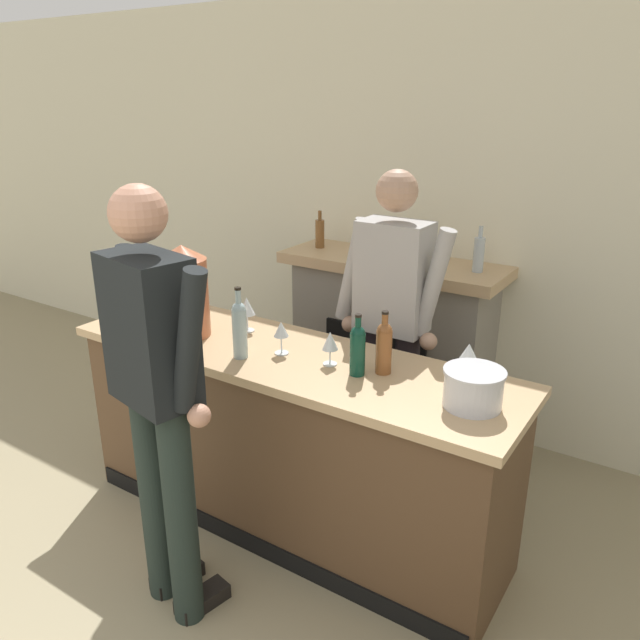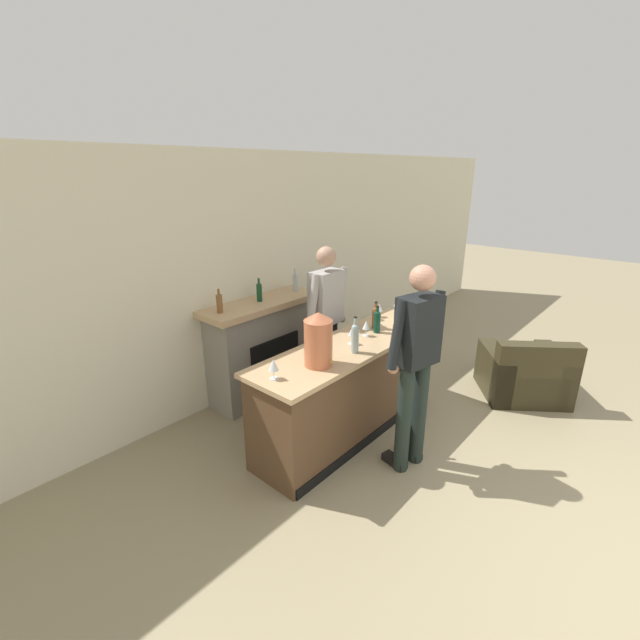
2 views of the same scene
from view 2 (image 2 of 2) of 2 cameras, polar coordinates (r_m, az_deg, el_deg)
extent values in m
plane|color=gray|center=(3.99, 36.15, -24.69)|extent=(24.00, 24.00, 0.00)
cube|color=beige|center=(5.02, -9.43, 5.69)|extent=(12.00, 0.07, 2.75)
cube|color=brown|center=(4.35, 4.07, -9.22)|extent=(2.24, 0.60, 0.92)
cube|color=tan|center=(4.14, 4.23, -3.35)|extent=(2.31, 0.67, 0.04)
cube|color=black|center=(4.42, 7.18, -15.10)|extent=(2.20, 0.01, 0.10)
cube|color=gray|center=(5.05, -7.71, -4.09)|extent=(1.28, 0.44, 1.09)
cube|color=black|center=(4.94, -5.86, -6.26)|extent=(0.71, 0.02, 0.70)
cube|color=tan|center=(4.83, -7.87, 2.16)|extent=(1.44, 0.52, 0.07)
cylinder|color=brown|center=(4.47, -13.26, 2.11)|extent=(0.06, 0.06, 0.19)
cylinder|color=brown|center=(4.44, -13.38, 3.65)|extent=(0.02, 0.02, 0.06)
cylinder|color=#123E23|center=(4.78, -8.10, 3.63)|extent=(0.06, 0.06, 0.20)
cylinder|color=#123E23|center=(4.75, -8.17, 5.14)|extent=(0.02, 0.02, 0.07)
cylinder|color=#ADBAC0|center=(5.15, -3.32, 4.99)|extent=(0.06, 0.06, 0.20)
cylinder|color=#ADBAC0|center=(5.12, -3.34, 6.45)|extent=(0.03, 0.03, 0.07)
cube|color=#332D1A|center=(5.65, 25.33, -7.05)|extent=(1.17, 1.19, 0.41)
cube|color=#332D1A|center=(5.32, 26.76, -6.74)|extent=(0.68, 0.81, 0.77)
cube|color=#332D1A|center=(5.76, 28.60, -6.33)|extent=(0.76, 0.64, 0.55)
cube|color=#332D1A|center=(5.51, 22.12, -6.46)|extent=(0.76, 0.64, 0.55)
cylinder|color=#966148|center=(6.52, 11.05, -2.62)|extent=(0.31, 0.31, 0.27)
cylinder|color=#332319|center=(6.48, 11.12, -1.61)|extent=(0.28, 0.28, 0.02)
cone|color=#3C9346|center=(6.49, 11.57, -0.04)|extent=(0.13, 0.28, 0.30)
cone|color=#42974D|center=(6.50, 10.46, 0.65)|extent=(0.40, 0.23, 0.43)
cone|color=green|center=(6.40, 10.38, -0.11)|extent=(0.29, 0.27, 0.33)
cone|color=#3C8E3D|center=(6.32, 11.20, -0.38)|extent=(0.25, 0.32, 0.34)
cone|color=#518C41|center=(6.39, 12.08, -0.08)|extent=(0.27, 0.19, 0.35)
cylinder|color=#202B25|center=(3.99, 13.06, -11.86)|extent=(0.13, 0.13, 1.02)
cube|color=black|center=(4.29, 11.82, -16.91)|extent=(0.15, 0.26, 0.07)
cylinder|color=#202B25|center=(3.86, 11.08, -12.89)|extent=(0.13, 0.13, 1.02)
cube|color=black|center=(4.16, 9.89, -18.01)|extent=(0.15, 0.26, 0.07)
cube|color=black|center=(3.57, 12.98, -1.40)|extent=(0.40, 0.29, 0.58)
cylinder|color=black|center=(3.75, 15.05, -0.39)|extent=(0.20, 0.08, 0.57)
sphere|color=tan|center=(3.87, 14.43, -4.49)|extent=(0.09, 0.09, 0.09)
cylinder|color=black|center=(3.42, 10.23, -1.98)|extent=(0.20, 0.08, 0.57)
sphere|color=tan|center=(3.55, 9.70, -6.40)|extent=(0.09, 0.09, 0.09)
sphere|color=tan|center=(3.44, 13.53, 5.47)|extent=(0.21, 0.21, 0.21)
cylinder|color=black|center=(4.78, -0.02, -6.11)|extent=(0.13, 0.13, 0.97)
cube|color=black|center=(4.95, 0.60, -11.04)|extent=(0.10, 0.24, 0.07)
cylinder|color=black|center=(4.91, 1.52, -5.35)|extent=(0.13, 0.13, 0.97)
cube|color=black|center=(5.08, 2.09, -10.17)|extent=(0.10, 0.24, 0.07)
cube|color=#A09C9A|center=(4.57, 0.81, 3.06)|extent=(0.36, 0.22, 0.58)
cylinder|color=#A09C9A|center=(4.39, -0.94, 2.47)|extent=(0.20, 0.08, 0.57)
sphere|color=tan|center=(4.47, -0.73, -1.26)|extent=(0.09, 0.09, 0.09)
cylinder|color=#A09C9A|center=(4.73, 2.80, 3.70)|extent=(0.20, 0.08, 0.57)
sphere|color=tan|center=(4.81, 2.93, 0.21)|extent=(0.09, 0.09, 0.09)
sphere|color=tan|center=(4.47, 0.83, 8.46)|extent=(0.21, 0.21, 0.21)
cylinder|color=#C06743|center=(3.60, -0.24, -3.11)|extent=(0.24, 0.24, 0.40)
cone|color=#C06743|center=(3.51, -0.24, 0.48)|extent=(0.25, 0.25, 0.07)
cylinder|color=#B29333|center=(3.57, 1.47, -5.63)|extent=(0.02, 0.04, 0.02)
cylinder|color=silver|center=(4.83, 11.21, 0.89)|extent=(0.23, 0.23, 0.15)
cylinder|color=silver|center=(4.81, 11.28, 1.78)|extent=(0.25, 0.25, 0.01)
cylinder|color=brown|center=(4.51, 7.40, 0.11)|extent=(0.07, 0.07, 0.20)
sphere|color=brown|center=(4.47, 7.45, 1.33)|extent=(0.07, 0.07, 0.07)
cylinder|color=brown|center=(4.46, 7.48, 1.80)|extent=(0.03, 0.03, 0.08)
cylinder|color=black|center=(4.45, 7.50, 2.36)|extent=(0.03, 0.03, 0.01)
cylinder|color=#0D3829|center=(4.40, 7.62, -0.44)|extent=(0.07, 0.07, 0.20)
sphere|color=#0D3829|center=(4.36, 7.67, 0.77)|extent=(0.07, 0.07, 0.07)
cylinder|color=#0D3829|center=(4.35, 7.70, 1.25)|extent=(0.03, 0.03, 0.08)
cylinder|color=black|center=(4.34, 7.72, 1.80)|extent=(0.03, 0.03, 0.01)
cylinder|color=#9CB6BB|center=(3.89, 4.68, -2.69)|extent=(0.07, 0.07, 0.24)
sphere|color=#9CB6BB|center=(3.84, 4.72, -1.03)|extent=(0.07, 0.07, 0.07)
cylinder|color=#9CB6BB|center=(3.83, 4.74, -0.37)|extent=(0.03, 0.03, 0.09)
cylinder|color=black|center=(3.81, 4.77, 0.37)|extent=(0.03, 0.03, 0.01)
cylinder|color=silver|center=(4.32, 6.12, -2.09)|extent=(0.07, 0.07, 0.01)
cylinder|color=silver|center=(4.30, 6.14, -1.62)|extent=(0.01, 0.01, 0.07)
cone|color=silver|center=(4.28, 6.17, -0.65)|extent=(0.07, 0.07, 0.09)
cylinder|color=silver|center=(3.96, -0.36, -4.03)|extent=(0.07, 0.07, 0.01)
cylinder|color=silver|center=(3.94, -0.37, -3.42)|extent=(0.01, 0.01, 0.09)
cone|color=silver|center=(3.91, -0.37, -2.21)|extent=(0.09, 0.09, 0.09)
cylinder|color=silver|center=(3.47, -6.16, -7.76)|extent=(0.07, 0.07, 0.01)
cylinder|color=silver|center=(3.45, -6.18, -7.19)|extent=(0.01, 0.01, 0.07)
cone|color=silver|center=(3.41, -6.23, -5.94)|extent=(0.08, 0.08, 0.09)
cylinder|color=silver|center=(4.11, 4.20, -3.17)|extent=(0.07, 0.07, 0.01)
cylinder|color=silver|center=(4.09, 4.22, -2.60)|extent=(0.01, 0.01, 0.08)
cone|color=silver|center=(4.06, 4.25, -1.57)|extent=(0.07, 0.07, 0.07)
cylinder|color=silver|center=(4.88, 7.83, 0.43)|extent=(0.07, 0.07, 0.01)
cylinder|color=silver|center=(4.87, 7.85, 0.84)|extent=(0.01, 0.01, 0.07)
cone|color=silver|center=(4.85, 7.89, 1.67)|extent=(0.09, 0.09, 0.08)
camera|label=1|loc=(4.72, 41.07, 9.95)|focal=35.00mm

